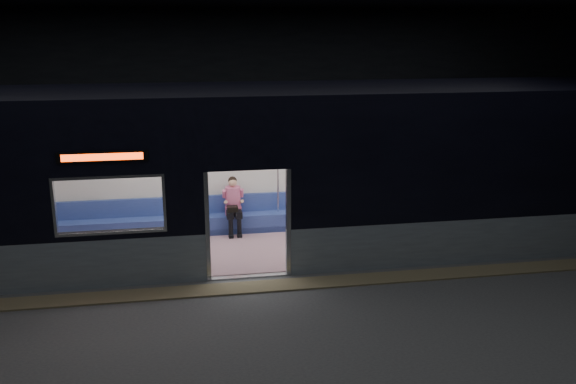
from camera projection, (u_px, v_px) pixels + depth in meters
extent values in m
cube|color=#47494C|center=(256.00, 301.00, 10.34)|extent=(24.00, 14.00, 0.01)
cube|color=black|center=(223.00, 104.00, 16.32)|extent=(24.00, 0.04, 5.00)
cube|color=#8C7F59|center=(252.00, 287.00, 10.86)|extent=(22.80, 0.50, 0.03)
cube|color=#93A3B0|center=(493.00, 239.00, 12.02)|extent=(8.30, 0.12, 0.90)
cube|color=black|center=(500.00, 160.00, 11.61)|extent=(8.30, 0.12, 2.30)
cube|color=black|center=(247.00, 138.00, 10.66)|extent=(1.40, 0.12, 1.15)
cube|color=#B7BABC|center=(207.00, 227.00, 10.96)|extent=(0.08, 0.14, 2.05)
cube|color=#B7BABC|center=(288.00, 222.00, 11.20)|extent=(0.08, 0.14, 2.05)
cube|color=black|center=(102.00, 157.00, 10.24)|extent=(1.50, 0.04, 0.18)
cube|color=red|center=(102.00, 157.00, 10.23)|extent=(1.34, 0.03, 0.12)
cube|color=silver|center=(234.00, 161.00, 13.67)|extent=(18.00, 0.12, 3.20)
cube|color=black|center=(238.00, 92.00, 11.86)|extent=(18.00, 3.00, 0.15)
cube|color=gray|center=(242.00, 249.00, 12.71)|extent=(17.76, 2.76, 0.04)
cube|color=silver|center=(239.00, 139.00, 12.10)|extent=(17.76, 2.76, 0.10)
cube|color=navy|center=(237.00, 222.00, 13.72)|extent=(11.00, 0.48, 0.41)
cube|color=navy|center=(235.00, 203.00, 13.79)|extent=(11.00, 0.10, 0.40)
cube|color=#7F5C65|center=(66.00, 269.00, 11.07)|extent=(4.40, 0.48, 0.41)
cube|color=#7F5C65|center=(411.00, 247.00, 12.16)|extent=(4.40, 0.48, 0.41)
cylinder|color=silver|center=(195.00, 215.00, 11.18)|extent=(0.04, 0.04, 2.26)
cylinder|color=silver|center=(192.00, 184.00, 13.33)|extent=(0.04, 0.04, 2.26)
cylinder|color=silver|center=(296.00, 210.00, 11.49)|extent=(0.04, 0.04, 2.26)
cylinder|color=silver|center=(278.00, 181.00, 13.64)|extent=(0.04, 0.04, 2.26)
cylinder|color=silver|center=(235.00, 148.00, 13.23)|extent=(11.00, 0.03, 0.03)
cube|color=black|center=(230.00, 214.00, 13.42)|extent=(0.15, 0.42, 0.14)
cube|color=black|center=(238.00, 213.00, 13.45)|extent=(0.15, 0.42, 0.14)
cylinder|color=black|center=(231.00, 228.00, 13.31)|extent=(0.10, 0.10, 0.43)
cylinder|color=black|center=(239.00, 227.00, 13.34)|extent=(0.10, 0.10, 0.43)
cube|color=#C96086|center=(233.00, 210.00, 13.60)|extent=(0.36, 0.20, 0.18)
cylinder|color=#C96086|center=(233.00, 197.00, 13.54)|extent=(0.39, 0.39, 0.46)
sphere|color=tan|center=(233.00, 183.00, 13.44)|extent=(0.19, 0.19, 0.19)
sphere|color=black|center=(232.00, 181.00, 13.46)|extent=(0.20, 0.20, 0.20)
cube|color=black|center=(232.00, 209.00, 13.34)|extent=(0.27, 0.24, 0.12)
cube|color=white|center=(385.00, 162.00, 14.20)|extent=(0.97, 0.03, 0.63)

